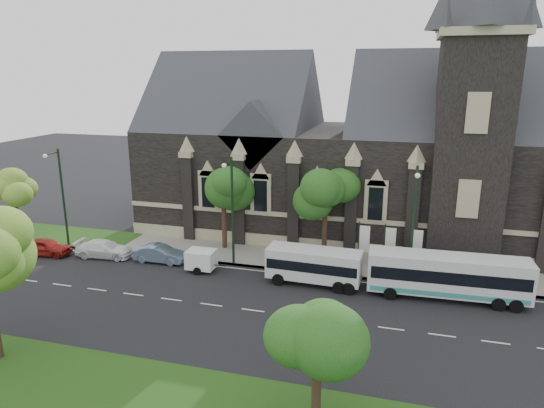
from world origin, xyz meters
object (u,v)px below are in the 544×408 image
(banner_flag_center, at_px, (388,244))
(banner_flag_right, at_px, (415,246))
(street_lamp_mid, at_px, (231,205))
(shuttle_bus, at_px, (314,264))
(tree_walk_right, at_px, (329,192))
(sedan, at_px, (160,254))
(street_lamp_far, at_px, (61,193))
(tree_walk_left, at_px, (226,187))
(box_trailer, at_px, (201,259))
(tour_coach, at_px, (448,275))
(tree_park_east, at_px, (323,330))
(street_lamp_near, at_px, (414,219))
(tree_walk_far, at_px, (15,185))
(car_far_red, at_px, (46,247))
(banner_flag_left, at_px, (362,241))
(car_far_white, at_px, (104,249))

(banner_flag_center, relative_size, banner_flag_right, 1.00)
(street_lamp_mid, relative_size, shuttle_bus, 1.27)
(tree_walk_right, xyz_separation_m, sedan, (-13.34, -4.56, -5.10))
(street_lamp_far, bearing_deg, tree_walk_left, 14.26)
(tree_walk_right, height_order, banner_flag_center, tree_walk_right)
(street_lamp_mid, relative_size, box_trailer, 2.80)
(shuttle_bus, bearing_deg, banner_flag_right, 29.56)
(tree_walk_left, height_order, street_lamp_far, street_lamp_far)
(sedan, bearing_deg, banner_flag_right, -83.61)
(street_lamp_far, distance_m, box_trailer, 14.70)
(box_trailer, bearing_deg, banner_flag_center, 13.76)
(street_lamp_far, bearing_deg, tour_coach, -3.07)
(tree_park_east, height_order, sedan, tree_park_east)
(street_lamp_near, bearing_deg, banner_flag_center, 131.93)
(tree_park_east, distance_m, banner_flag_right, 18.91)
(tree_walk_far, xyz_separation_m, sedan, (17.69, -4.03, -3.90))
(tree_park_east, relative_size, shuttle_bus, 0.89)
(box_trailer, bearing_deg, shuttle_bus, -0.78)
(tree_walk_far, distance_m, banner_flag_right, 38.19)
(tree_walk_left, relative_size, shuttle_bus, 1.08)
(banner_flag_right, height_order, sedan, banner_flag_right)
(tree_walk_left, bearing_deg, tour_coach, -16.30)
(banner_flag_center, distance_m, sedan, 18.71)
(street_lamp_far, xyz_separation_m, banner_flag_center, (28.29, 1.91, -2.73))
(street_lamp_near, height_order, tour_coach, street_lamp_near)
(banner_flag_center, height_order, car_far_red, banner_flag_center)
(tree_park_east, height_order, shuttle_bus, tree_park_east)
(street_lamp_mid, height_order, sedan, street_lamp_mid)
(banner_flag_right, bearing_deg, street_lamp_near, -98.56)
(tree_walk_far, bearing_deg, banner_flag_center, -1.86)
(tree_walk_right, bearing_deg, tree_walk_left, -179.94)
(street_lamp_far, distance_m, banner_flag_center, 28.48)
(street_lamp_far, xyz_separation_m, shuttle_bus, (23.12, -1.80, -3.55))
(tree_walk_left, distance_m, box_trailer, 7.20)
(tour_coach, height_order, box_trailer, tour_coach)
(tree_walk_far, distance_m, street_lamp_mid, 24.03)
(tree_walk_left, height_order, shuttle_bus, tree_walk_left)
(tree_walk_far, bearing_deg, tree_walk_left, 1.37)
(street_lamp_near, distance_m, banner_flag_right, 3.34)
(tree_park_east, bearing_deg, tree_walk_far, 150.16)
(tree_park_east, xyz_separation_m, banner_flag_left, (0.11, 18.32, -2.24))
(banner_flag_center, bearing_deg, sedan, -171.20)
(banner_flag_left, bearing_deg, tree_walk_far, 178.03)
(tree_walk_far, xyz_separation_m, street_lamp_far, (7.82, -3.08, 0.49))
(tree_park_east, bearing_deg, shuttle_bus, 101.81)
(street_lamp_mid, height_order, shuttle_bus, street_lamp_mid)
(banner_flag_center, bearing_deg, car_far_white, -172.55)
(tour_coach, height_order, sedan, tour_coach)
(sedan, relative_size, car_far_red, 1.00)
(tree_walk_left, relative_size, banner_flag_left, 1.91)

